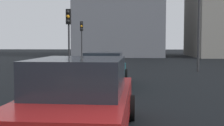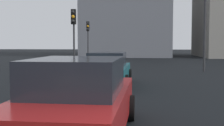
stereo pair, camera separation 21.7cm
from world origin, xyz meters
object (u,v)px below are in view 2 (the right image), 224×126
at_px(car_teal_right_lead, 108,70).
at_px(traffic_light_near_left, 88,33).
at_px(traffic_light_near_right, 74,28).
at_px(car_red_right_second, 78,101).

bearing_deg(car_teal_right_lead, traffic_light_near_left, 14.70).
height_order(car_teal_right_lead, traffic_light_near_left, traffic_light_near_left).
height_order(traffic_light_near_left, traffic_light_near_right, traffic_light_near_right).
relative_size(car_teal_right_lead, traffic_light_near_left, 1.08).
bearing_deg(traffic_light_near_right, car_teal_right_lead, 32.73).
xyz_separation_m(car_red_right_second, traffic_light_near_left, (21.86, 3.54, 2.03)).
bearing_deg(car_teal_right_lead, traffic_light_near_right, 31.42).
relative_size(car_teal_right_lead, car_red_right_second, 0.87).
bearing_deg(car_red_right_second, traffic_light_near_left, 10.94).
relative_size(car_teal_right_lead, traffic_light_near_right, 1.08).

